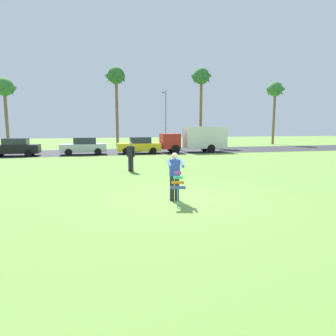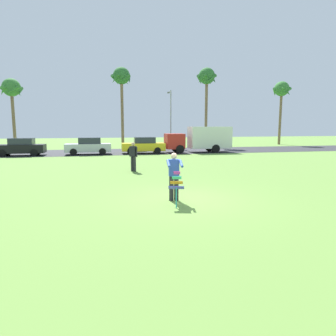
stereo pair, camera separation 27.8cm
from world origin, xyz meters
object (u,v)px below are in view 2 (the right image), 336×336
at_px(person_walker_near, 133,156).
at_px(streetlight_pole, 171,115).
at_px(parked_car_black, 21,147).
at_px(palm_tree_right_near, 122,80).
at_px(parked_truck_red_cab, 202,139).
at_px(parked_car_yellow, 144,146).
at_px(person_kite_flyer, 174,175).
at_px(palm_tree_centre_far, 207,80).
at_px(palm_tree_left_near, 12,90).
at_px(parked_car_silver, 88,146).
at_px(kite_held, 176,184).
at_px(palm_tree_far_left, 282,92).

bearing_deg(person_walker_near, streetlight_pole, 70.91).
bearing_deg(parked_car_black, palm_tree_right_near, 44.09).
bearing_deg(parked_truck_red_cab, palm_tree_right_near, 128.08).
distance_m(parked_car_yellow, palm_tree_right_near, 12.25).
xyz_separation_m(parked_truck_red_cab, palm_tree_right_near, (-7.43, 9.48, 7.00)).
xyz_separation_m(person_kite_flyer, parked_truck_red_cab, (7.41, 18.93, 0.46)).
bearing_deg(palm_tree_centre_far, parked_truck_red_cab, -111.92).
xyz_separation_m(palm_tree_left_near, palm_tree_centre_far, (23.82, -1.57, 1.72)).
xyz_separation_m(parked_car_yellow, parked_truck_red_cab, (6.00, 0.00, 0.64)).
bearing_deg(person_walker_near, parked_car_silver, 105.11).
bearing_deg(parked_car_silver, palm_tree_left_near, 131.84).
bearing_deg(palm_tree_left_near, parked_truck_red_cab, -26.54).
bearing_deg(palm_tree_right_near, kite_held, -90.17).
bearing_deg(kite_held, person_kite_flyer, 82.64).
xyz_separation_m(palm_tree_left_near, palm_tree_far_left, (35.81, 0.13, 0.71)).
height_order(parked_truck_red_cab, palm_tree_far_left, palm_tree_far_left).
relative_size(person_kite_flyer, palm_tree_centre_far, 0.17).
height_order(person_kite_flyer, palm_tree_left_near, palm_tree_left_near).
height_order(palm_tree_right_near, palm_tree_far_left, palm_tree_right_near).
relative_size(parked_car_silver, streetlight_pole, 0.61).
distance_m(parked_car_black, palm_tree_left_near, 12.27).
xyz_separation_m(kite_held, palm_tree_far_left, (22.95, 30.04, 6.81)).
xyz_separation_m(kite_held, parked_car_black, (-9.70, 19.73, -0.00)).
distance_m(palm_tree_centre_far, streetlight_pole, 7.06).
bearing_deg(palm_tree_centre_far, person_kite_flyer, -111.54).
xyz_separation_m(kite_held, parked_truck_red_cab, (7.51, 19.73, 0.64)).
height_order(parked_car_yellow, parked_truck_red_cab, parked_truck_red_cab).
bearing_deg(person_walker_near, palm_tree_right_near, 88.06).
relative_size(kite_held, parked_car_yellow, 0.27).
bearing_deg(parked_truck_red_cab, palm_tree_far_left, 33.71).
height_order(parked_car_silver, palm_tree_right_near, palm_tree_right_near).
bearing_deg(palm_tree_left_near, parked_car_yellow, -35.31).
height_order(palm_tree_centre_far, person_walker_near, palm_tree_centre_far).
bearing_deg(palm_tree_far_left, parked_car_silver, -158.90).
distance_m(parked_car_yellow, palm_tree_centre_far, 14.99).
xyz_separation_m(parked_car_silver, palm_tree_right_near, (3.83, 9.47, 7.64)).
height_order(parked_car_black, person_walker_near, person_walker_near).
bearing_deg(palm_tree_left_near, palm_tree_centre_far, -3.78).
xyz_separation_m(person_kite_flyer, person_walker_near, (-0.73, 7.37, -0.02)).
relative_size(palm_tree_left_near, palm_tree_centre_far, 0.81).
bearing_deg(person_walker_near, palm_tree_left_near, 119.36).
relative_size(parked_car_yellow, parked_truck_red_cab, 0.63).
bearing_deg(parked_car_yellow, parked_truck_red_cab, 0.01).
height_order(palm_tree_left_near, palm_tree_right_near, palm_tree_right_near).
relative_size(person_kite_flyer, palm_tree_right_near, 0.17).
distance_m(person_kite_flyer, palm_tree_centre_far, 30.57).
bearing_deg(parked_truck_red_cab, parked_car_yellow, -179.99).
relative_size(palm_tree_left_near, person_walker_near, 4.78).
xyz_separation_m(parked_car_silver, palm_tree_left_near, (-9.11, 10.17, 6.10)).
bearing_deg(kite_held, parked_car_yellow, 85.63).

